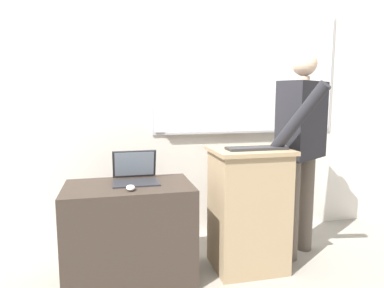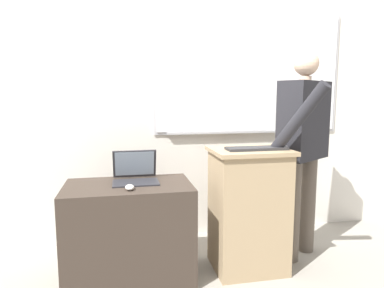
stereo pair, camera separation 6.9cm
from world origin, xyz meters
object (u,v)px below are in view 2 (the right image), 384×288
object	(u,v)px
laptop	(135,171)
computer_mouse_by_keyboard	(283,147)
lectern_podium	(248,209)
computer_mouse_by_laptop	(130,187)
person_presenter	(303,140)
side_desk	(129,232)
wireless_keyboard	(256,148)

from	to	relation	value
laptop	computer_mouse_by_keyboard	size ratio (longest dim) A/B	3.28
lectern_podium	computer_mouse_by_laptop	distance (m)	0.93
person_presenter	lectern_podium	bearing A→B (deg)	159.88
computer_mouse_by_laptop	computer_mouse_by_keyboard	distance (m)	1.15
lectern_podium	computer_mouse_by_keyboard	distance (m)	0.54
lectern_podium	side_desk	distance (m)	0.90
lectern_podium	laptop	xyz separation A→B (m)	(-0.84, 0.14, 0.30)
side_desk	laptop	bearing A→B (deg)	62.37
side_desk	lectern_podium	bearing A→B (deg)	-2.01
computer_mouse_by_laptop	computer_mouse_by_keyboard	size ratio (longest dim) A/B	1.00
lectern_podium	computer_mouse_by_laptop	size ratio (longest dim) A/B	9.35
wireless_keyboard	computer_mouse_by_laptop	bearing A→B (deg)	-176.63
computer_mouse_by_keyboard	side_desk	bearing A→B (deg)	175.06
lectern_podium	wireless_keyboard	bearing A→B (deg)	-63.61
laptop	computer_mouse_by_laptop	size ratio (longest dim) A/B	3.28
person_presenter	wireless_keyboard	size ratio (longest dim) A/B	3.77
lectern_podium	wireless_keyboard	size ratio (longest dim) A/B	2.10
person_presenter	computer_mouse_by_laptop	world-z (taller)	person_presenter
computer_mouse_by_keyboard	person_presenter	bearing A→B (deg)	33.67
laptop	computer_mouse_by_laptop	xyz separation A→B (m)	(-0.05, -0.25, -0.05)
lectern_podium	computer_mouse_by_laptop	world-z (taller)	lectern_podium
wireless_keyboard	computer_mouse_by_keyboard	size ratio (longest dim) A/B	4.45
side_desk	wireless_keyboard	bearing A→B (deg)	-5.62
laptop	computer_mouse_by_keyboard	world-z (taller)	computer_mouse_by_keyboard
person_presenter	computer_mouse_by_laptop	bearing A→B (deg)	156.75
side_desk	computer_mouse_by_laptop	bearing A→B (deg)	-87.13
side_desk	computer_mouse_by_laptop	distance (m)	0.40
side_desk	computer_mouse_by_laptop	world-z (taller)	computer_mouse_by_laptop
computer_mouse_by_laptop	laptop	bearing A→B (deg)	79.28
lectern_podium	laptop	world-z (taller)	lectern_podium
laptop	computer_mouse_by_laptop	bearing A→B (deg)	-100.72
person_presenter	wireless_keyboard	world-z (taller)	person_presenter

